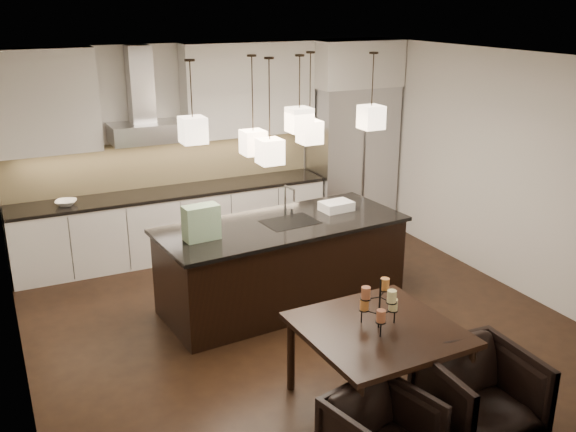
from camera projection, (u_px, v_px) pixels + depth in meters
name	position (u px, v px, depth m)	size (l,w,h in m)	color
floor	(296.00, 321.00, 7.02)	(5.50, 5.50, 0.02)	black
ceiling	(297.00, 58.00, 6.12)	(5.50, 5.50, 0.02)	white
wall_back	(208.00, 146.00, 8.93)	(5.50, 0.02, 2.80)	silver
wall_front	(483.00, 310.00, 4.22)	(5.50, 0.02, 2.80)	silver
wall_left	(6.00, 240.00, 5.44)	(0.02, 5.50, 2.80)	silver
wall_right	(502.00, 169.00, 7.71)	(0.02, 5.50, 2.80)	silver
refrigerator	(351.00, 159.00, 9.57)	(1.20, 0.72, 2.15)	#B7B7BA
fridge_panel	(354.00, 63.00, 9.12)	(1.26, 0.72, 0.65)	silver
lower_cabinets	(175.00, 224.00, 8.70)	(4.21, 0.62, 0.88)	silver
countertop	(173.00, 192.00, 8.55)	(4.21, 0.66, 0.04)	black
backsplash	(166.00, 163.00, 8.70)	(4.21, 0.02, 0.63)	tan
upper_cab_left	(43.00, 102.00, 7.65)	(1.25, 0.35, 1.25)	silver
upper_cab_right	(249.00, 89.00, 8.74)	(1.86, 0.35, 1.25)	silver
hood_canopy	(146.00, 132.00, 8.20)	(0.90, 0.52, 0.24)	#B7B7BA
hood_chimney	(140.00, 84.00, 8.10)	(0.30, 0.28, 0.96)	#B7B7BA
fruit_bowl	(66.00, 203.00, 7.92)	(0.26, 0.26, 0.06)	silver
island_body	(282.00, 266.00, 7.27)	(2.68, 1.07, 0.94)	black
island_top	(282.00, 225.00, 7.11)	(2.76, 1.16, 0.04)	black
faucet	(285.00, 201.00, 7.18)	(0.11, 0.26, 0.41)	silver
tote_bag	(201.00, 223.00, 6.57)	(0.36, 0.19, 0.36)	#1C692B
food_container	(336.00, 206.00, 7.51)	(0.36, 0.26, 0.11)	silver
dining_table	(377.00, 366.00, 5.47)	(1.24, 1.24, 0.75)	black
candelabra	(380.00, 303.00, 5.28)	(0.36, 0.36, 0.44)	black
candle_a	(393.00, 305.00, 5.35)	(0.08, 0.08, 0.10)	#D8D087
candle_b	(364.00, 304.00, 5.36)	(0.08, 0.08, 0.10)	#CE7F38
candle_c	(381.00, 316.00, 5.16)	(0.08, 0.08, 0.10)	#9D5737
candle_d	(385.00, 284.00, 5.36)	(0.08, 0.08, 0.10)	#CE7F38
candle_e	(366.00, 293.00, 5.20)	(0.08, 0.08, 0.10)	#9D5737
candle_f	(392.00, 296.00, 5.14)	(0.08, 0.08, 0.10)	#D8D087
armchair_right	(479.00, 397.00, 5.04)	(0.80, 0.82, 0.75)	black
pendant_a	(193.00, 130.00, 6.30)	(0.24, 0.24, 0.26)	beige
pendant_b	(253.00, 142.00, 6.88)	(0.24, 0.24, 0.26)	beige
pendant_c	(299.00, 120.00, 6.82)	(0.24, 0.24, 0.26)	beige
pendant_d	(310.00, 132.00, 7.26)	(0.24, 0.24, 0.26)	beige
pendant_e	(371.00, 117.00, 7.14)	(0.24, 0.24, 0.26)	beige
pendant_f	(270.00, 151.00, 6.62)	(0.24, 0.24, 0.26)	beige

